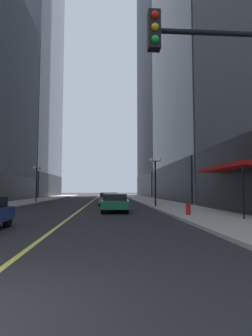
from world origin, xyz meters
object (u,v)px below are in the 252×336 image
at_px(street_lamp_right_mid, 155,171).
at_px(fire_hydrant_right, 188,210).
at_px(car_grey, 109,198).
at_px(street_lamp_left_far, 37,176).
at_px(traffic_light_near_right, 249,96).
at_px(car_green, 115,202).

distance_m(street_lamp_right_mid, fire_hydrant_right, 8.64).
distance_m(car_grey, street_lamp_left_far, 10.68).
relative_size(street_lamp_left_far, street_lamp_right_mid, 1.00).
distance_m(car_grey, traffic_light_near_right, 22.65).
distance_m(car_green, fire_hydrant_right, 5.87).
height_order(street_lamp_left_far, street_lamp_right_mid, same).
relative_size(car_green, street_lamp_right_mid, 1.05).
relative_size(car_grey, street_lamp_right_mid, 0.99).
bearing_deg(car_grey, car_green, -87.08).
bearing_deg(traffic_light_near_right, fire_hydrant_right, 81.25).
bearing_deg(car_green, fire_hydrant_right, -44.81).
relative_size(car_green, fire_hydrant_right, 5.80).
distance_m(traffic_light_near_right, street_lamp_right_mid, 18.25).
bearing_deg(fire_hydrant_right, street_lamp_left_far, 126.81).
xyz_separation_m(car_grey, fire_hydrant_right, (4.57, -12.17, -0.32)).
relative_size(car_grey, fire_hydrant_right, 5.49).
bearing_deg(street_lamp_left_far, street_lamp_right_mid, -36.97).
bearing_deg(traffic_light_near_right, street_lamp_right_mid, 86.70).
relative_size(car_green, traffic_light_near_right, 0.82).
height_order(car_green, street_lamp_right_mid, street_lamp_right_mid).
bearing_deg(car_grey, fire_hydrant_right, -69.44).
bearing_deg(street_lamp_right_mid, car_green, -132.34).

